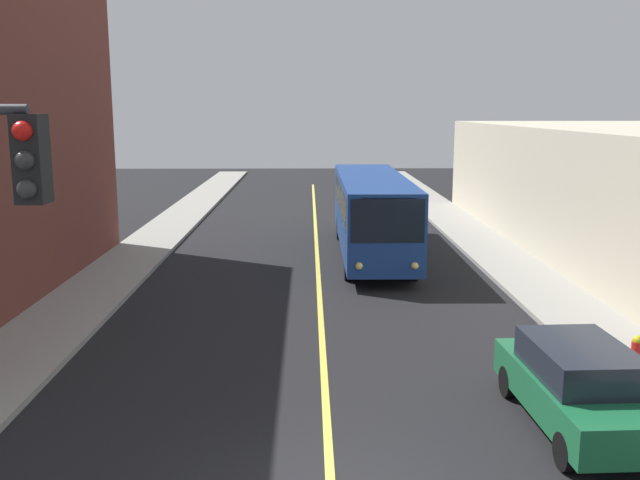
% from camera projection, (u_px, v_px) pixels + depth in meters
% --- Properties ---
extents(sidewalk_left, '(2.50, 90.00, 0.15)m').
position_uv_depth(sidewalk_left, '(69.00, 313.00, 20.15)').
color(sidewalk_left, gray).
rests_on(sidewalk_left, ground).
extents(sidewalk_right, '(2.50, 90.00, 0.15)m').
position_uv_depth(sidewalk_right, '(570.00, 311.00, 20.38)').
color(sidewalk_right, gray).
rests_on(sidewalk_right, ground).
extents(lane_stripe_center, '(0.16, 60.00, 0.01)m').
position_uv_depth(lane_stripe_center, '(318.00, 274.00, 25.19)').
color(lane_stripe_center, '#D8CC4C').
rests_on(lane_stripe_center, ground).
extents(city_bus, '(2.63, 12.17, 3.20)m').
position_uv_depth(city_bus, '(372.00, 211.00, 28.15)').
color(city_bus, navy).
rests_on(city_bus, ground).
extents(parked_car_green, '(1.96, 4.46, 1.62)m').
position_uv_depth(parked_car_green, '(578.00, 385.00, 12.92)').
color(parked_car_green, '#196038').
rests_on(parked_car_green, ground).
extents(fire_hydrant, '(0.44, 0.26, 0.84)m').
position_uv_depth(fire_hydrant, '(637.00, 353.00, 15.35)').
color(fire_hydrant, red).
rests_on(fire_hydrant, sidewalk_right).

